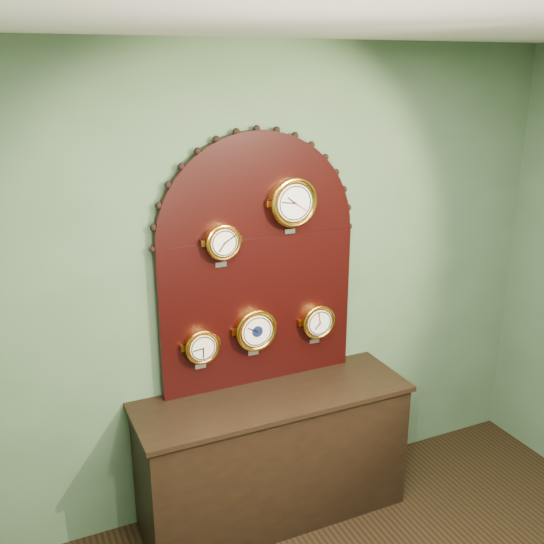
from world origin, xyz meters
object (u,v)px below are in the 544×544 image
arabic_clock (293,202)px  tide_clock (317,321)px  shop_counter (273,458)px  display_board (258,255)px  hygrometer (201,346)px  barometer (255,330)px  roman_clock (222,242)px

arabic_clock → tide_clock: arabic_clock is taller
shop_counter → display_board: size_ratio=1.05×
hygrometer → barometer: size_ratio=0.84×
hygrometer → barometer: (0.33, -0.00, 0.04)m
barometer → hygrometer: bearing=179.8°
roman_clock → hygrometer: bearing=-180.0°
roman_clock → tide_clock: 0.83m
shop_counter → tide_clock: bearing=22.8°
arabic_clock → hygrometer: arabic_clock is taller
display_board → shop_counter: bearing=-90.0°
roman_clock → display_board: bearing=15.6°
shop_counter → hygrometer: bearing=157.9°
display_board → arabic_clock: bearing=-19.8°
display_board → barometer: bearing=-124.9°
display_board → roman_clock: bearing=-164.4°
tide_clock → shop_counter: bearing=-157.2°
barometer → display_board: bearing=55.1°
roman_clock → barometer: (0.19, -0.00, -0.55)m
arabic_clock → tide_clock: 0.78m
display_board → hygrometer: size_ratio=5.98×
shop_counter → tide_clock: 0.87m
shop_counter → display_board: bearing=90.0°
display_board → tide_clock: bearing=-10.3°
shop_counter → hygrometer: size_ratio=6.26×
shop_counter → arabic_clock: (0.19, 0.15, 1.53)m
shop_counter → arabic_clock: size_ratio=4.79×
display_board → roman_clock: (-0.24, -0.07, 0.12)m
hygrometer → shop_counter: bearing=-22.1°
display_board → hygrometer: 0.61m
roman_clock → hygrometer: 0.61m
shop_counter → barometer: (-0.05, 0.15, 0.79)m
arabic_clock → barometer: (-0.24, 0.00, -0.74)m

